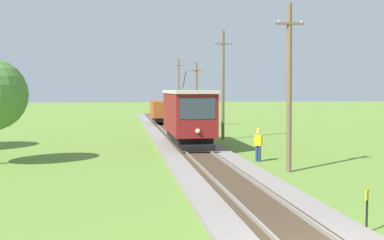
% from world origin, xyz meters
% --- Properties ---
extents(red_tram, '(2.60, 8.54, 4.79)m').
position_xyz_m(red_tram, '(0.00, 20.38, 2.19)').
color(red_tram, maroon).
rests_on(red_tram, rail_right).
extents(freight_car, '(2.40, 5.20, 2.31)m').
position_xyz_m(freight_car, '(0.00, 38.89, 1.56)').
color(freight_car, '#93471E').
rests_on(freight_car, rail_right).
extents(utility_pole_near_tram, '(1.40, 0.47, 7.83)m').
position_xyz_m(utility_pole_near_tram, '(3.37, 10.80, 4.01)').
color(utility_pole_near_tram, brown).
rests_on(utility_pole_near_tram, ground).
extents(utility_pole_mid, '(1.40, 0.40, 8.37)m').
position_xyz_m(utility_pole_mid, '(3.37, 24.66, 4.28)').
color(utility_pole_mid, brown).
rests_on(utility_pole_mid, ground).
extents(utility_pole_far, '(1.40, 0.58, 6.67)m').
position_xyz_m(utility_pole_far, '(3.37, 37.03, 3.43)').
color(utility_pole_far, brown).
rests_on(utility_pole_far, ground).
extents(utility_pole_distant, '(1.40, 0.39, 8.14)m').
position_xyz_m(utility_pole_distant, '(3.37, 52.13, 4.17)').
color(utility_pole_distant, brown).
rests_on(utility_pole_distant, ground).
extents(trackside_signal_marker, '(0.21, 0.21, 1.18)m').
position_xyz_m(trackside_signal_marker, '(2.13, 1.80, 0.67)').
color(trackside_signal_marker, black).
rests_on(trackside_signal_marker, ground).
extents(track_worker, '(0.45, 0.42, 1.78)m').
position_xyz_m(track_worker, '(2.86, 13.84, 0.98)').
color(track_worker, navy).
rests_on(track_worker, ground).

